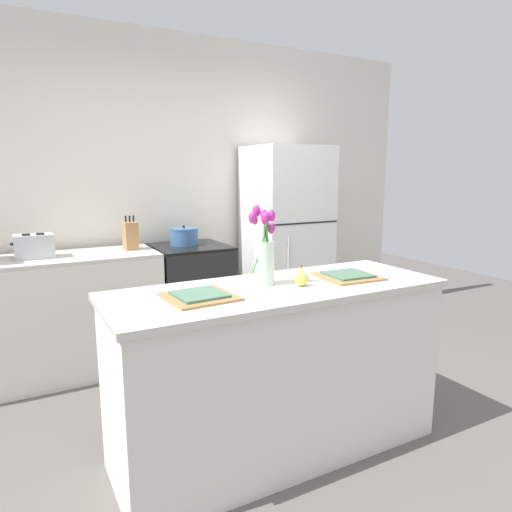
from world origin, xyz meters
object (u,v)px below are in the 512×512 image
Objects in this scene: pear_figurine at (301,278)px; knife_block at (130,236)px; refrigerator at (286,242)px; plate_setting_left at (200,296)px; plate_setting_right at (348,276)px; toaster at (34,246)px; stove_range at (192,298)px; cooking_pot at (184,236)px; flower_vase at (264,253)px.

pear_figurine is 0.42× the size of knife_block.
plate_setting_left is (-1.50, -1.62, 0.07)m from refrigerator.
toaster is at bearing 133.42° from plate_setting_right.
toaster is at bearing -179.80° from stove_range.
plate_setting_right is at bearing 0.00° from plate_setting_left.
knife_block is (-0.83, 1.65, 0.08)m from plate_setting_right.
plate_setting_right reaches higher than stove_range.
plate_setting_left is 1.39× the size of cooking_pot.
pear_figurine is 0.48× the size of cooking_pot.
toaster is (-1.52, 1.61, 0.06)m from plate_setting_right.
refrigerator reaches higher than pear_figurine.
knife_block is (-0.49, 1.69, 0.05)m from pear_figurine.
refrigerator is at bearing -1.49° from knife_block.
flower_vase is 1.61m from knife_block.
cooking_pot is (0.52, 1.67, 0.04)m from plate_setting_left.
flower_vase reaches higher than stove_range.
flower_vase is 1.25× the size of plate_setting_left.
plate_setting_left reaches higher than stove_range.
flower_vase is at bearing -56.13° from toaster.
knife_block is (0.07, 1.65, 0.08)m from plate_setting_left.
knife_block reaches higher than pear_figurine.
knife_block reaches higher than plate_setting_left.
plate_setting_left is at bearing -168.11° from flower_vase.
refrigerator reaches higher than toaster.
plate_setting_right is 1.72m from cooking_pot.
plate_setting_left is (-0.55, -1.62, 0.49)m from stove_range.
plate_setting_left is 1.19× the size of toaster.
pear_figurine is 0.56m from plate_setting_left.
knife_block is (0.69, 0.04, 0.03)m from toaster.
plate_setting_right is at bearing -9.51° from flower_vase.
stove_range is 3.28× the size of toaster.
stove_range is 1.67m from flower_vase.
cooking_pot is (-0.04, 1.71, 0.01)m from pear_figurine.
plate_setting_right is at bearing -110.42° from refrigerator.
pear_figurine reaches higher than stove_range.
knife_block is at bearing 175.51° from stove_range.
stove_range is 1.04m from refrigerator.
knife_block is (-0.33, 1.57, -0.07)m from flower_vase.
plate_setting_left is 1.00× the size of plate_setting_right.
plate_setting_right is (0.35, -1.62, 0.49)m from stove_range.
cooking_pot is (-0.98, 0.06, 0.11)m from refrigerator.
plate_setting_right is (-0.60, -1.62, 0.07)m from refrigerator.
cooking_pot is at bearing 85.71° from flower_vase.
plate_setting_right is at bearing -77.20° from cooking_pot.
refrigerator is 4.19× the size of flower_vase.
flower_vase is at bearing -94.29° from cooking_pot.
refrigerator is 6.27× the size of toaster.
refrigerator reaches higher than plate_setting_right.
flower_vase is at bearing -95.63° from stove_range.
toaster is 1.15m from cooking_pot.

